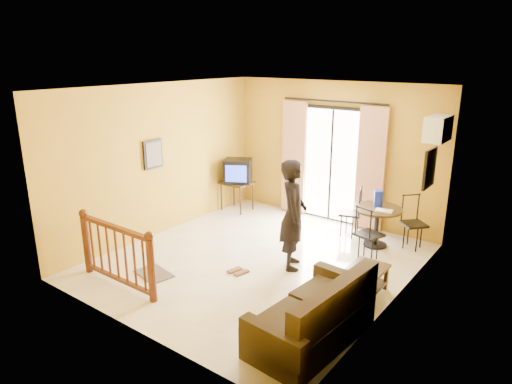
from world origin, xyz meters
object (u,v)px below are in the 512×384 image
Objects in this scene: television at (238,171)px; sofa at (315,319)px; standing_person at (293,215)px; coffee_table at (363,279)px; dining_table at (377,216)px.

television reaches higher than sofa.
sofa is 1.03× the size of standing_person.
television is 0.83× the size of coffee_table.
dining_table is at bearing 104.49° from sofa.
television is 3.18m from dining_table.
television is at bearing 153.80° from coffee_table.
dining_table is at bearing 107.09° from coffee_table.
sofa is 2.10m from standing_person.
standing_person is (-1.30, 1.55, 0.56)m from sofa.
dining_table is 0.48× the size of standing_person.
dining_table is 0.47× the size of sofa.
television reaches higher than coffee_table.
sofa is at bearing -69.98° from television.
dining_table is at bearing -57.07° from standing_person.
coffee_table is 0.50× the size of standing_person.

